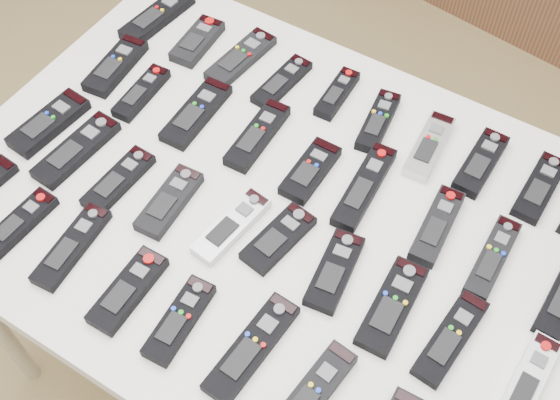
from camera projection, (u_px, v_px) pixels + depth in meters
The scene contains 35 objects.
ground at pixel (276, 369), 1.94m from camera, with size 4.00×4.00×0.00m, color #977F4D.
table at pixel (280, 223), 1.36m from camera, with size 1.25×0.88×0.78m.
remote_0 at pixel (157, 16), 1.60m from camera, with size 0.06×0.20×0.02m, color black.
remote_1 at pixel (197, 41), 1.55m from camera, with size 0.06×0.14×0.02m, color black.
remote_2 at pixel (241, 58), 1.52m from camera, with size 0.06×0.18×0.02m, color black.
remote_3 at pixel (282, 82), 1.48m from camera, with size 0.05×0.16×0.02m, color black.
remote_4 at pixel (337, 94), 1.46m from camera, with size 0.04×0.14×0.02m, color black.
remote_5 at pixel (378, 121), 1.41m from camera, with size 0.05×0.16×0.02m, color black.
remote_6 at pixel (429, 146), 1.38m from camera, with size 0.05×0.17×0.02m, color #B7B7BC.
remote_7 at pixel (481, 163), 1.35m from camera, with size 0.05×0.16×0.02m, color black.
remote_8 at pixel (540, 188), 1.32m from camera, with size 0.05×0.16×0.02m, color black.
remote_10 at pixel (116, 66), 1.51m from camera, with size 0.06×0.17×0.02m, color black.
remote_11 at pixel (141, 93), 1.46m from camera, with size 0.04×0.15×0.02m, color black.
remote_12 at pixel (196, 113), 1.43m from camera, with size 0.06×0.19×0.02m, color black.
remote_13 at pixel (258, 135), 1.39m from camera, with size 0.05×0.18×0.02m, color black.
remote_14 at pixel (310, 171), 1.34m from camera, with size 0.06×0.15×0.02m, color black.
remote_15 at pixel (364, 186), 1.32m from camera, with size 0.05×0.20×0.02m, color black.
remote_16 at pixel (437, 226), 1.27m from camera, with size 0.05×0.17×0.02m, color black.
remote_17 at pixel (492, 258), 1.23m from camera, with size 0.04×0.17×0.02m, color black.
remote_19 at pixel (49, 123), 1.41m from camera, with size 0.06×0.17×0.02m, color black.
remote_20 at pixel (77, 150), 1.37m from camera, with size 0.06×0.19×0.02m, color black.
remote_21 at pixel (119, 180), 1.33m from camera, with size 0.05×0.16×0.02m, color black.
remote_22 at pixel (169, 201), 1.30m from camera, with size 0.05×0.16×0.02m, color black.
remote_23 at pixel (231, 226), 1.27m from camera, with size 0.05×0.17×0.02m, color #B7B7BC.
remote_24 at pixel (278, 238), 1.26m from camera, with size 0.06×0.15×0.02m, color black.
remote_25 at pixel (335, 271), 1.22m from camera, with size 0.06×0.16×0.02m, color black.
remote_26 at pixel (392, 306), 1.18m from camera, with size 0.06×0.18×0.02m, color black.
remote_27 at pixel (451, 338), 1.15m from camera, with size 0.05×0.18×0.02m, color black.
remote_28 at pixel (528, 381), 1.10m from camera, with size 0.05×0.17×0.02m, color silver.
remote_30 at pixel (19, 223), 1.27m from camera, with size 0.05×0.15×0.02m, color black.
remote_31 at pixel (72, 246), 1.25m from camera, with size 0.05×0.18×0.02m, color black.
remote_32 at pixel (128, 290), 1.19m from camera, with size 0.05×0.16×0.02m, color black.
remote_33 at pixel (179, 320), 1.16m from camera, with size 0.05×0.16×0.02m, color black.
remote_34 at pixel (252, 348), 1.14m from camera, with size 0.05×0.20×0.02m, color black.
remote_35 at pixel (310, 396), 1.09m from camera, with size 0.05×0.19×0.02m, color black.
Camera 1 is at (0.40, -0.62, 1.86)m, focal length 45.00 mm.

